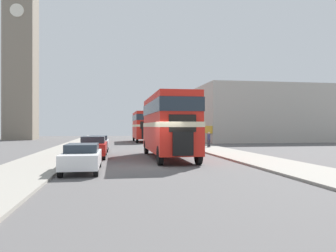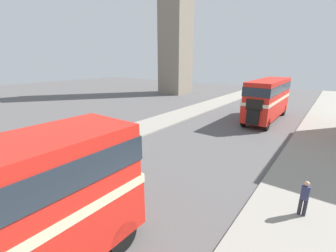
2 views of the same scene
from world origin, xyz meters
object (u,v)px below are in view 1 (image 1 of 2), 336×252
(bus_distant, at_px, (143,124))
(car_parked_near, at_px, (82,157))
(double_decker_bus, at_px, (168,122))
(church_tower, at_px, (21,32))
(pedestrian_walking, at_px, (209,139))
(car_parked_far, at_px, (98,143))
(car_parked_mid, at_px, (93,147))

(bus_distant, bearing_deg, car_parked_near, -100.51)
(double_decker_bus, distance_m, bus_distant, 24.62)
(bus_distant, height_order, church_tower, church_tower)
(car_parked_near, bearing_deg, pedestrian_walking, 54.37)
(double_decker_bus, height_order, bus_distant, double_decker_bus)
(bus_distant, relative_size, car_parked_near, 2.20)
(car_parked_near, bearing_deg, double_decker_bus, 48.48)
(car_parked_far, distance_m, church_tower, 35.47)
(bus_distant, bearing_deg, car_parked_far, -108.09)
(bus_distant, distance_m, car_parked_mid, 23.93)
(double_decker_bus, xyz_separation_m, car_parked_near, (-5.25, -5.94, -1.83))
(car_parked_mid, relative_size, church_tower, 0.13)
(bus_distant, distance_m, church_tower, 27.06)
(pedestrian_walking, relative_size, church_tower, 0.04)
(car_parked_near, height_order, car_parked_mid, car_parked_mid)
(bus_distant, bearing_deg, church_tower, 150.83)
(double_decker_bus, height_order, car_parked_far, double_decker_bus)
(car_parked_mid, bearing_deg, double_decker_bus, -15.30)
(bus_distant, xyz_separation_m, car_parked_mid, (-5.56, -23.21, -1.75))
(pedestrian_walking, bearing_deg, car_parked_near, -125.63)
(church_tower, bearing_deg, car_parked_near, -71.66)
(double_decker_bus, bearing_deg, car_parked_near, -131.52)
(car_parked_near, xyz_separation_m, car_parked_far, (0.16, 13.67, 0.02))
(double_decker_bus, relative_size, car_parked_far, 2.22)
(pedestrian_walking, xyz_separation_m, church_tower, (-24.70, 26.04, 17.03))
(car_parked_mid, xyz_separation_m, church_tower, (-13.82, 34.03, 17.23))
(double_decker_bus, relative_size, pedestrian_walking, 6.49)
(car_parked_far, relative_size, church_tower, 0.13)
(church_tower, bearing_deg, pedestrian_walking, -46.51)
(car_parked_far, height_order, pedestrian_walking, pedestrian_walking)
(bus_distant, bearing_deg, car_parked_mid, -103.49)
(church_tower, bearing_deg, car_parked_far, -63.40)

